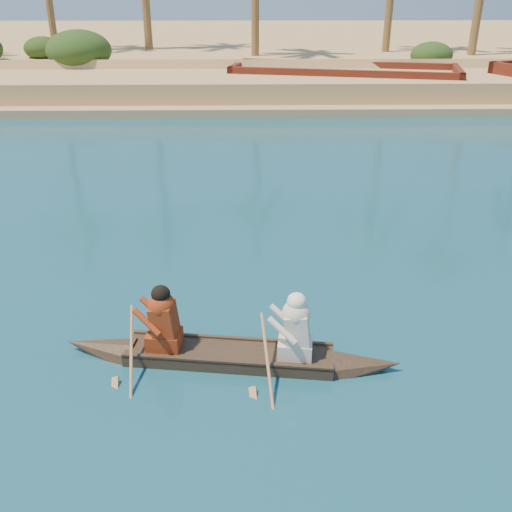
{
  "coord_description": "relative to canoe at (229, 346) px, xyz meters",
  "views": [
    {
      "loc": [
        -4.17,
        -3.35,
        5.35
      ],
      "look_at": [
        -3.98,
        6.13,
        0.82
      ],
      "focal_mm": 40.0,
      "sensor_mm": 36.0,
      "label": 1
    }
  ],
  "objects": [
    {
      "name": "sandy_embankment",
      "position": [
        4.44,
        42.84,
        0.25
      ],
      "size": [
        150.0,
        51.0,
        1.5
      ],
      "color": "tan",
      "rests_on": "ground"
    },
    {
      "name": "shrub_cluster",
      "position": [
        4.44,
        27.46,
        0.92
      ],
      "size": [
        100.0,
        6.0,
        2.4
      ],
      "primitive_type": null,
      "color": "#233C16",
      "rests_on": "ground"
    },
    {
      "name": "canoe",
      "position": [
        0.0,
        0.0,
        0.0
      ],
      "size": [
        5.33,
        1.39,
        1.46
      ],
      "rotation": [
        0.0,
        0.0,
        -0.13
      ],
      "color": "#3E2E21",
      "rests_on": "ground"
    },
    {
      "name": "barge_mid",
      "position": [
        5.41,
        22.96,
        0.39
      ],
      "size": [
        12.02,
        6.27,
        1.91
      ],
      "rotation": [
        0.0,
        0.0,
        -0.22
      ],
      "color": "#5E2114",
      "rests_on": "ground"
    }
  ]
}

